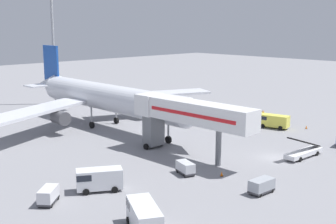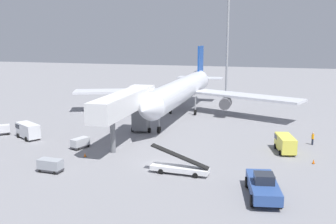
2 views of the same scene
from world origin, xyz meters
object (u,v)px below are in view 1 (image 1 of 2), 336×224
service_van_far_right (144,216)px  airplane_at_gate (105,97)px  belt_loader_truck (304,152)px  service_van_mid_center (98,179)px  baggage_cart_near_right (48,195)px  safety_cone_bravo (222,174)px  baggage_cart_outer_left (262,185)px  safety_cone_alpha (306,127)px  service_van_rear_left (273,120)px  ground_crew_worker_foreground (263,115)px  jet_bridge (185,114)px  baggage_cart_mid_right (185,167)px

service_van_far_right → airplane_at_gate: bearing=58.1°
belt_loader_truck → service_van_mid_center: bearing=161.6°
baggage_cart_near_right → safety_cone_bravo: (18.01, -6.54, -0.58)m
baggage_cart_near_right → baggage_cart_outer_left: size_ratio=1.03×
service_van_far_right → safety_cone_alpha: size_ratio=10.21×
baggage_cart_outer_left → safety_cone_bravo: (1.16, 6.11, -0.55)m
service_van_rear_left → ground_crew_worker_foreground: bearing=49.7°
service_van_mid_center → baggage_cart_outer_left: 16.67m
belt_loader_truck → baggage_cart_outer_left: size_ratio=2.37×
safety_cone_alpha → jet_bridge: bearing=173.1°
jet_bridge → service_van_mid_center: jet_bridge is taller
belt_loader_truck → baggage_cart_mid_right: (-15.69, 6.01, 0.04)m
service_van_far_right → baggage_cart_outer_left: (14.07, -1.99, -0.49)m
baggage_cart_near_right → safety_cone_alpha: size_ratio=5.31×
baggage_cart_mid_right → baggage_cart_near_right: size_ratio=0.97×
service_van_rear_left → airplane_at_gate: bearing=133.7°
service_van_far_right → safety_cone_bravo: service_van_far_right is taller
ground_crew_worker_foreground → safety_cone_alpha: 8.79m
safety_cone_bravo → airplane_at_gate: bearing=79.2°
service_van_far_right → baggage_cart_outer_left: service_van_far_right is taller
jet_bridge → service_van_mid_center: size_ratio=3.70×
baggage_cart_mid_right → service_van_rear_left: bearing=12.6°
ground_crew_worker_foreground → service_van_mid_center: bearing=-169.1°
airplane_at_gate → service_van_rear_left: airplane_at_gate is taller
ground_crew_worker_foreground → safety_cone_alpha: ground_crew_worker_foreground is taller
jet_bridge → baggage_cart_mid_right: 8.55m
safety_cone_alpha → baggage_cart_near_right: bearing=178.3°
baggage_cart_outer_left → service_van_far_right: bearing=172.0°
safety_cone_alpha → safety_cone_bravo: (-28.06, -5.15, 0.00)m
airplane_at_gate → ground_crew_worker_foreground: (22.93, -15.46, -3.96)m
safety_cone_alpha → airplane_at_gate: bearing=132.8°
baggage_cart_mid_right → baggage_cart_near_right: 15.89m
belt_loader_truck → service_van_rear_left: size_ratio=1.31×
airplane_at_gate → service_van_far_right: airplane_at_gate is taller
belt_loader_truck → baggage_cart_near_right: belt_loader_truck is taller
service_van_rear_left → baggage_cart_near_right: 42.83m
jet_bridge → safety_cone_bravo: size_ratio=33.33×
service_van_rear_left → safety_cone_alpha: bearing=-51.7°
jet_bridge → baggage_cart_mid_right: bearing=-135.9°
service_van_mid_center → safety_cone_alpha: service_van_mid_center is taller
belt_loader_truck → safety_cone_alpha: bearing=27.9°
service_van_far_right → safety_cone_bravo: 15.82m
service_van_rear_left → baggage_cart_near_right: (-42.73, -2.84, -0.39)m
ground_crew_worker_foreground → safety_cone_bravo: ground_crew_worker_foreground is taller
jet_bridge → service_van_far_right: size_ratio=3.28×
jet_bridge → baggage_cart_outer_left: jet_bridge is taller
jet_bridge → safety_cone_bravo: jet_bridge is taller
jet_bridge → ground_crew_worker_foreground: bearing=12.3°
service_van_far_right → baggage_cart_outer_left: size_ratio=1.98×
belt_loader_truck → safety_cone_alpha: 16.77m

